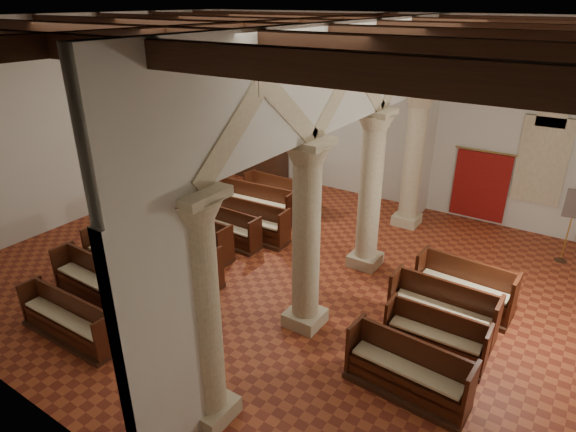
# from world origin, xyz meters

# --- Properties ---
(floor) EXTENTS (14.00, 14.00, 0.00)m
(floor) POSITION_xyz_m (0.00, 0.00, 0.00)
(floor) COLOR #933E20
(floor) RESTS_ON ground
(ceiling) EXTENTS (14.00, 14.00, 0.00)m
(ceiling) POSITION_xyz_m (0.00, 0.00, 6.00)
(ceiling) COLOR black
(ceiling) RESTS_ON wall_back
(wall_back) EXTENTS (14.00, 0.02, 6.00)m
(wall_back) POSITION_xyz_m (0.00, 6.00, 3.00)
(wall_back) COLOR beige
(wall_back) RESTS_ON floor
(wall_front) EXTENTS (14.00, 0.02, 6.00)m
(wall_front) POSITION_xyz_m (0.00, -6.00, 3.00)
(wall_front) COLOR beige
(wall_front) RESTS_ON floor
(wall_left) EXTENTS (0.02, 12.00, 6.00)m
(wall_left) POSITION_xyz_m (-7.00, 0.00, 3.00)
(wall_left) COLOR beige
(wall_left) RESTS_ON floor
(ceiling_beams) EXTENTS (13.80, 11.80, 0.30)m
(ceiling_beams) POSITION_xyz_m (0.00, 0.00, 5.82)
(ceiling_beams) COLOR #3B1F13
(ceiling_beams) RESTS_ON wall_back
(arcade) EXTENTS (0.90, 11.90, 6.00)m
(arcade) POSITION_xyz_m (1.80, 0.00, 3.56)
(arcade) COLOR #C5B592
(arcade) RESTS_ON floor
(window_back) EXTENTS (1.00, 0.03, 2.20)m
(window_back) POSITION_xyz_m (5.00, 5.98, 2.20)
(window_back) COLOR #306C51
(window_back) RESTS_ON wall_back
(pipe_organ) EXTENTS (2.10, 0.85, 4.40)m
(pipe_organ) POSITION_xyz_m (-4.50, 5.50, 1.37)
(pipe_organ) COLOR #3B1F13
(pipe_organ) RESTS_ON floor
(lectern) EXTENTS (0.53, 0.56, 1.09)m
(lectern) POSITION_xyz_m (-2.23, 5.49, 0.45)
(lectern) COLOR #321D10
(lectern) RESTS_ON floor
(dossal_curtain) EXTENTS (1.80, 0.07, 2.17)m
(dossal_curtain) POSITION_xyz_m (3.50, 5.92, 1.17)
(dossal_curtain) COLOR maroon
(dossal_curtain) RESTS_ON floor
(processional_banner) EXTENTS (0.50, 0.64, 2.20)m
(processional_banner) POSITION_xyz_m (6.07, 4.55, 0.77)
(processional_banner) COLOR #3B1F13
(processional_banner) RESTS_ON floor
(hymnal_box_a) EXTENTS (0.38, 0.32, 0.36)m
(hymnal_box_a) POSITION_xyz_m (-1.23, -4.19, 0.28)
(hymnal_box_a) COLOR navy
(hymnal_box_a) RESTS_ON floor
(hymnal_box_b) EXTENTS (0.38, 0.32, 0.36)m
(hymnal_box_b) POSITION_xyz_m (-0.08, -2.87, 0.28)
(hymnal_box_b) COLOR #152095
(hymnal_box_b) RESTS_ON floor
(hymnal_box_c) EXTENTS (0.44, 0.40, 0.36)m
(hymnal_box_c) POSITION_xyz_m (-1.54, -1.37, 0.28)
(hymnal_box_c) COLOR navy
(hymnal_box_c) RESTS_ON floor
(tube_heater_a) EXTENTS (1.06, 0.45, 0.11)m
(tube_heater_a) POSITION_xyz_m (-2.81, -4.19, 0.16)
(tube_heater_a) COLOR white
(tube_heater_a) RESTS_ON floor
(tube_heater_b) EXTENTS (0.96, 0.34, 0.10)m
(tube_heater_b) POSITION_xyz_m (-1.88, -4.31, 0.16)
(tube_heater_b) COLOR white
(tube_heater_b) RESTS_ON floor
(nave_pew_0) EXTENTS (2.49, 0.67, 0.95)m
(nave_pew_0) POSITION_xyz_m (-1.97, -4.55, 0.31)
(nave_pew_0) COLOR #3B1F13
(nave_pew_0) RESTS_ON floor
(nave_pew_1) EXTENTS (2.99, 0.79, 1.08)m
(nave_pew_1) POSITION_xyz_m (-2.34, -3.41, 0.36)
(nave_pew_1) COLOR #3B1F13
(nave_pew_1) RESTS_ON floor
(nave_pew_2) EXTENTS (3.17, 0.83, 1.07)m
(nave_pew_2) POSITION_xyz_m (-2.59, -2.28, 0.35)
(nave_pew_2) COLOR #3B1F13
(nave_pew_2) RESTS_ON floor
(nave_pew_3) EXTENTS (3.20, 0.77, 1.11)m
(nave_pew_3) POSITION_xyz_m (-2.16, -1.66, 0.37)
(nave_pew_3) COLOR #3B1F13
(nave_pew_3) RESTS_ON floor
(nave_pew_4) EXTENTS (2.92, 0.72, 1.08)m
(nave_pew_4) POSITION_xyz_m (-2.61, -0.55, 0.36)
(nave_pew_4) COLOR #3B1F13
(nave_pew_4) RESTS_ON floor
(nave_pew_5) EXTENTS (2.83, 0.69, 0.98)m
(nave_pew_5) POSITION_xyz_m (-2.36, 0.47, 0.32)
(nave_pew_5) COLOR #3B1F13
(nave_pew_5) RESTS_ON floor
(nave_pew_6) EXTENTS (3.11, 0.87, 1.07)m
(nave_pew_6) POSITION_xyz_m (-2.01, 1.08, 0.35)
(nave_pew_6) COLOR #3B1F13
(nave_pew_6) RESTS_ON floor
(nave_pew_7) EXTENTS (2.84, 0.90, 1.08)m
(nave_pew_7) POSITION_xyz_m (-2.44, 2.30, 0.36)
(nave_pew_7) COLOR #3B1F13
(nave_pew_7) RESTS_ON floor
(nave_pew_8) EXTENTS (2.76, 0.81, 1.05)m
(nave_pew_8) POSITION_xyz_m (-2.07, 3.31, 0.35)
(nave_pew_8) COLOR #3B1F13
(nave_pew_8) RESTS_ON floor
(aisle_pew_0) EXTENTS (2.20, 0.84, 1.07)m
(aisle_pew_0) POSITION_xyz_m (4.32, -2.22, 0.36)
(aisle_pew_0) COLOR #3B1F13
(aisle_pew_0) RESTS_ON floor
(aisle_pew_1) EXTENTS (1.93, 0.66, 0.96)m
(aisle_pew_1) POSITION_xyz_m (4.41, -0.98, 0.32)
(aisle_pew_1) COLOR #3B1F13
(aisle_pew_1) RESTS_ON floor
(aisle_pew_2) EXTENTS (2.17, 0.79, 1.13)m
(aisle_pew_2) POSITION_xyz_m (4.29, -0.19, 0.38)
(aisle_pew_2) COLOR #3B1F13
(aisle_pew_2) RESTS_ON floor
(aisle_pew_3) EXTENTS (2.13, 0.87, 1.15)m
(aisle_pew_3) POSITION_xyz_m (4.44, 0.90, 0.39)
(aisle_pew_3) COLOR #3B1F13
(aisle_pew_3) RESTS_ON floor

